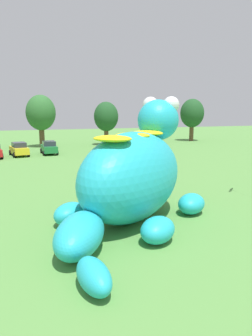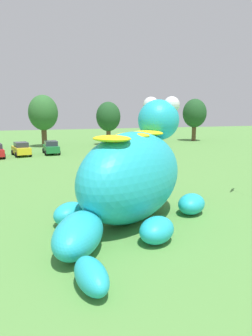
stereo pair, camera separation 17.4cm
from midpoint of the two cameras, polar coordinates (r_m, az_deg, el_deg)
ground_plane at (r=16.39m, az=0.85°, el=-9.91°), size 160.00×160.00×0.00m
giant_inflatable_creature at (r=16.43m, az=1.45°, el=-1.24°), size 9.65×11.69×6.49m
car_yellow at (r=41.84m, az=-18.23°, el=3.28°), size 2.48×4.34×1.72m
car_green at (r=42.49m, az=-13.22°, el=3.63°), size 2.06×4.16×1.72m
tree_centre_left at (r=50.82m, az=-14.59°, el=9.55°), size 4.48×4.48×7.95m
tree_centre at (r=51.87m, az=-3.10°, el=9.17°), size 3.93×3.93×6.98m
tree_centre_right at (r=56.17m, az=5.09°, el=9.28°), size 3.96×3.96×7.03m
tree_mid_right at (r=60.26m, az=12.32°, el=9.56°), size 4.33×4.33×7.68m
spectator_mid_field at (r=27.92m, az=-5.41°, el=0.39°), size 0.38×0.26×1.71m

